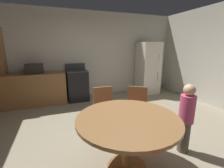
% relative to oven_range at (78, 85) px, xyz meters
% --- Properties ---
extents(ground_plane, '(14.00, 14.00, 0.00)m').
position_rel_oven_range_xyz_m(ground_plane, '(0.51, -2.43, -0.47)').
color(ground_plane, gray).
extents(wall_back, '(6.17, 0.12, 2.70)m').
position_rel_oven_range_xyz_m(wall_back, '(0.51, 0.40, 0.88)').
color(wall_back, beige).
rests_on(wall_back, ground).
extents(kitchen_counter, '(1.93, 0.60, 0.90)m').
position_rel_oven_range_xyz_m(kitchen_counter, '(-1.31, -0.00, -0.02)').
color(kitchen_counter, olive).
rests_on(kitchen_counter, ground).
extents(oven_range, '(0.60, 0.60, 1.10)m').
position_rel_oven_range_xyz_m(oven_range, '(0.00, 0.00, 0.00)').
color(oven_range, black).
rests_on(oven_range, ground).
extents(refrigerator, '(0.68, 0.68, 1.76)m').
position_rel_oven_range_xyz_m(refrigerator, '(2.45, -0.05, 0.41)').
color(refrigerator, silver).
rests_on(refrigerator, ground).
extents(microwave, '(0.44, 0.32, 0.26)m').
position_rel_oven_range_xyz_m(microwave, '(-1.13, -0.00, 0.56)').
color(microwave, black).
rests_on(microwave, kitchen_counter).
extents(dining_table, '(1.29, 1.29, 0.76)m').
position_rel_oven_range_xyz_m(dining_table, '(0.22, -3.07, 0.14)').
color(dining_table, olive).
rests_on(dining_table, ground).
extents(chair_northeast, '(0.56, 0.56, 0.87)m').
position_rel_oven_range_xyz_m(chair_northeast, '(0.80, -2.24, 0.03)').
color(chair_northeast, olive).
rests_on(chair_northeast, ground).
extents(chair_north, '(0.40, 0.40, 0.87)m').
position_rel_oven_range_xyz_m(chair_north, '(0.23, -2.06, 0.03)').
color(chair_north, olive).
rests_on(chair_north, ground).
extents(person_child, '(0.23, 0.23, 1.09)m').
position_rel_oven_range_xyz_m(person_child, '(1.21, -3.03, 0.11)').
color(person_child, '#665B51').
rests_on(person_child, ground).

